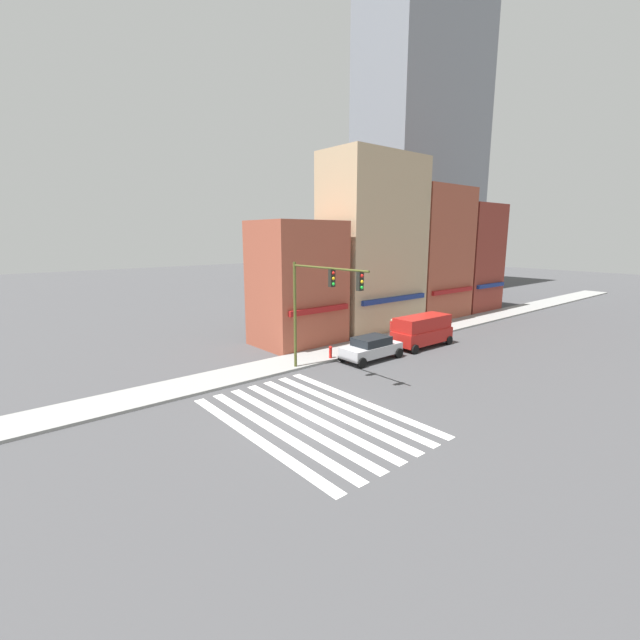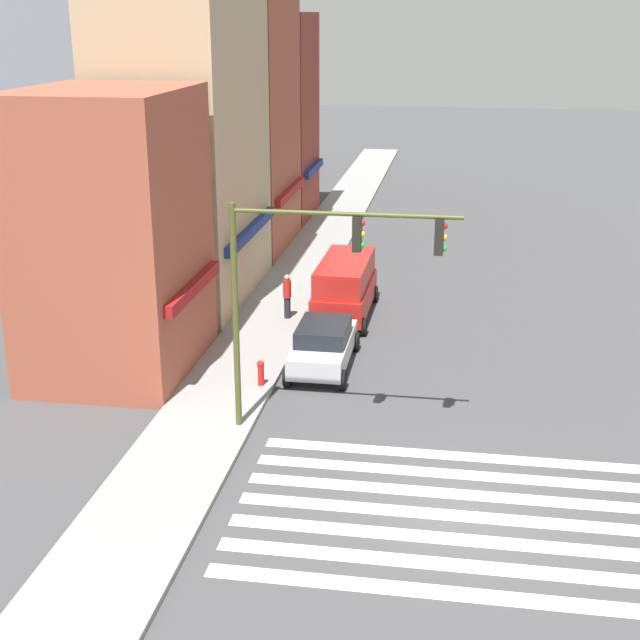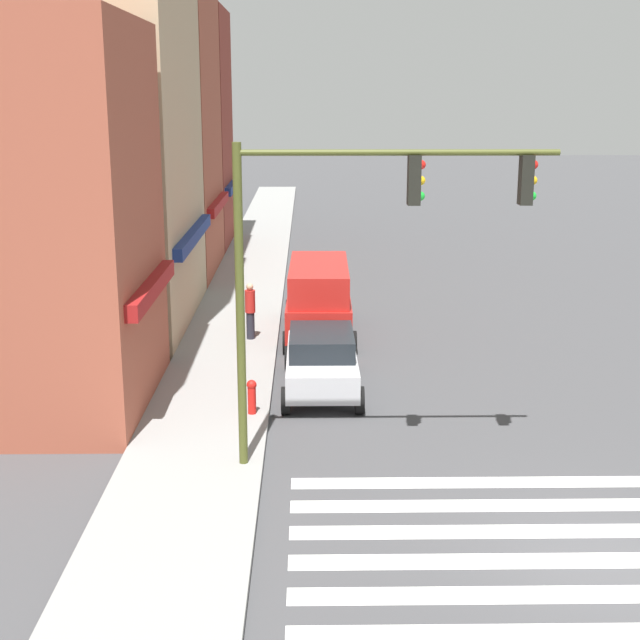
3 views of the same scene
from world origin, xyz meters
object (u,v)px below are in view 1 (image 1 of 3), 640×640
Objects in this scene: traffic_signal at (318,295)px; fire_hydrant at (331,351)px; sedan_silver at (371,348)px; van_red at (422,330)px; pedestrian_red_jacket at (392,330)px.

traffic_signal is 7.96× the size of fire_hydrant.
traffic_signal is at bearing -173.87° from sedan_silver.
fire_hydrant is at bearing 37.38° from traffic_signal.
sedan_silver is at bearing -179.15° from van_red.
van_red is (10.62, 0.54, -3.62)m from traffic_signal.
fire_hydrant is at bearing 168.39° from van_red.
van_red reaches higher than pedestrian_red_jacket.
fire_hydrant is (-6.72, -0.44, -0.46)m from pedestrian_red_jacket.
van_red is 2.84× the size of pedestrian_red_jacket.
traffic_signal reaches higher than fire_hydrant.
traffic_signal is 6.54m from sedan_silver.
sedan_silver is 0.88× the size of van_red.
sedan_silver is 2.49× the size of pedestrian_red_jacket.
pedestrian_red_jacket is at bearing 25.30° from sedan_silver.
sedan_silver is 5.54m from van_red.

